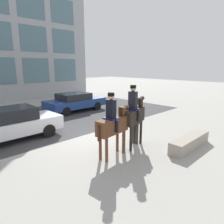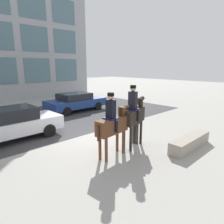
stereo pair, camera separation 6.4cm
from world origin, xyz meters
name	(u,v)px [view 2 (the right image)]	position (x,y,z in m)	size (l,w,h in m)	color
ground_plane	(91,138)	(0.00, 0.00, 0.00)	(80.00, 80.00, 0.00)	#9E9B93
road_surface	(45,119)	(0.00, 4.75, 0.00)	(19.02, 8.50, 0.01)	#38383A
mounted_horse_lead	(113,124)	(-0.64, -2.14, 1.27)	(1.78, 0.65, 2.43)	#59331E
mounted_horse_companion	(134,114)	(0.65, -2.07, 1.40)	(1.74, 0.75, 2.61)	black
pedestrian_bystander	(136,120)	(0.93, -1.96, 1.06)	(0.82, 0.50, 1.79)	#332D28
street_car_near_lane	(13,123)	(-2.70, 2.33, 0.77)	(4.21, 1.83, 1.50)	silver
street_car_far_lane	(76,102)	(2.82, 5.43, 0.72)	(4.45, 2.06, 1.36)	navy
planter_ledge	(190,142)	(2.21, -3.84, 0.24)	(2.57, 0.56, 0.49)	#9E9384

